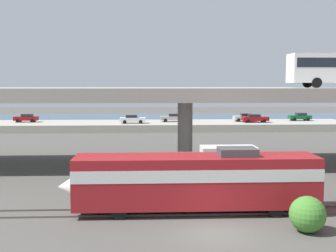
# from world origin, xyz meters

# --- Properties ---
(ground_plane) EXTENTS (260.00, 260.00, 0.00)m
(ground_plane) POSITION_xyz_m (0.00, 0.00, 0.00)
(ground_plane) COLOR #4C4944
(rail_strip_near) EXTENTS (110.00, 0.12, 0.12)m
(rail_strip_near) POSITION_xyz_m (0.00, 3.26, 0.06)
(rail_strip_near) COLOR #59544C
(rail_strip_near) RESTS_ON ground_plane
(rail_strip_far) EXTENTS (110.00, 0.12, 0.12)m
(rail_strip_far) POSITION_xyz_m (0.00, 4.74, 0.06)
(rail_strip_far) COLOR #59544C
(rail_strip_far) RESTS_ON ground_plane
(train_locomotive) EXTENTS (16.55, 3.04, 4.18)m
(train_locomotive) POSITION_xyz_m (-1.43, 4.00, 2.19)
(train_locomotive) COLOR maroon
(train_locomotive) RESTS_ON ground_plane
(highway_overpass) EXTENTS (96.00, 11.13, 7.87)m
(highway_overpass) POSITION_xyz_m (0.00, 20.00, 7.03)
(highway_overpass) COLOR #9E998E
(highway_overpass) RESTS_ON ground_plane
(service_truck_west) EXTENTS (6.80, 2.46, 3.04)m
(service_truck_west) POSITION_xyz_m (2.12, 12.33, 1.64)
(service_truck_west) COLOR #515459
(service_truck_west) RESTS_ON ground_plane
(pier_parking_lot) EXTENTS (65.92, 11.59, 1.29)m
(pier_parking_lot) POSITION_xyz_m (0.00, 55.00, 0.65)
(pier_parking_lot) COLOR #9E998E
(pier_parking_lot) RESTS_ON ground_plane
(parked_car_0) EXTENTS (4.10, 1.90, 1.50)m
(parked_car_0) POSITION_xyz_m (25.09, 56.95, 2.07)
(parked_car_0) COLOR #0C4C26
(parked_car_0) RESTS_ON pier_parking_lot
(parked_car_1) EXTENTS (4.69, 1.87, 1.50)m
(parked_car_1) POSITION_xyz_m (0.91, 55.78, 2.07)
(parked_car_1) COLOR #9E998C
(parked_car_1) RESTS_ON pier_parking_lot
(parked_car_2) EXTENTS (4.05, 1.88, 1.50)m
(parked_car_2) POSITION_xyz_m (14.21, 55.86, 2.06)
(parked_car_2) COLOR #B7B7BC
(parked_car_2) RESTS_ON pier_parking_lot
(parked_car_3) EXTENTS (4.51, 1.91, 1.50)m
(parked_car_3) POSITION_xyz_m (-6.50, 52.92, 2.07)
(parked_car_3) COLOR silver
(parked_car_3) RESTS_ON pier_parking_lot
(parked_car_4) EXTENTS (4.17, 1.99, 1.50)m
(parked_car_4) POSITION_xyz_m (-26.02, 56.23, 2.07)
(parked_car_4) COLOR maroon
(parked_car_4) RESTS_ON pier_parking_lot
(parked_car_5) EXTENTS (4.68, 1.96, 1.50)m
(parked_car_5) POSITION_xyz_m (15.62, 53.66, 2.07)
(parked_car_5) COLOR maroon
(parked_car_5) RESTS_ON pier_parking_lot
(harbor_water) EXTENTS (140.00, 36.00, 0.01)m
(harbor_water) POSITION_xyz_m (0.00, 78.00, 0.00)
(harbor_water) COLOR #2D5170
(harbor_water) RESTS_ON ground_plane
(shrub_right) EXTENTS (2.04, 2.04, 2.04)m
(shrub_right) POSITION_xyz_m (5.15, -0.01, 1.02)
(shrub_right) COLOR #417D2D
(shrub_right) RESTS_ON ground_plane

